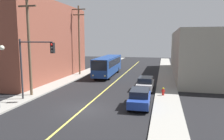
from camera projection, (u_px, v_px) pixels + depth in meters
name	position (u px, v px, depth m)	size (l,w,h in m)	color
ground_plane	(83.00, 109.00, 19.18)	(120.00, 120.00, 0.00)	black
sidewalk_left	(60.00, 83.00, 30.46)	(2.50, 90.00, 0.15)	gray
sidewalk_right	(166.00, 88.00, 27.14)	(2.50, 90.00, 0.15)	gray
lane_stripe_center	(118.00, 79.00, 33.63)	(0.16, 60.00, 0.01)	#D8CC4C
building_left_brick	(32.00, 42.00, 34.35)	(10.00, 20.24, 11.63)	brown
building_right_warehouse	(210.00, 54.00, 36.88)	(12.00, 27.13, 7.49)	gray
city_bus	(108.00, 65.00, 37.35)	(2.91, 12.22, 3.20)	navy
parked_car_blue	(140.00, 98.00, 19.77)	(1.89, 4.43, 1.62)	navy
parked_car_silver	(145.00, 83.00, 26.29)	(1.87, 4.42, 1.62)	#B7B7BC
utility_pole_near	(29.00, 40.00, 22.80)	(2.40, 0.28, 10.85)	brown
utility_pole_mid	(79.00, 37.00, 37.11)	(2.40, 0.28, 11.60)	brown
traffic_signal_left_corner	(35.00, 58.00, 21.13)	(3.75, 0.48, 6.00)	#2D2D33
fire_hydrant	(163.00, 91.00, 23.40)	(0.44, 0.26, 0.84)	red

